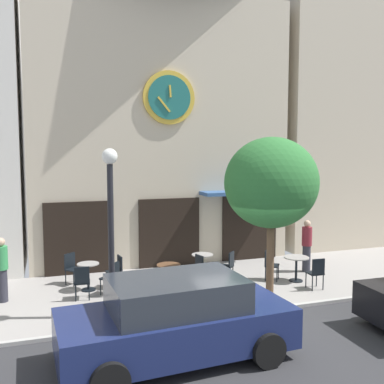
{
  "coord_description": "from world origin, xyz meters",
  "views": [
    {
      "loc": [
        -4.61,
        -8.98,
        3.86
      ],
      "look_at": [
        -0.78,
        2.41,
        2.73
      ],
      "focal_mm": 40.22,
      "sensor_mm": 36.0,
      "label": 1
    }
  ],
  "objects_px": {
    "cafe_chair_curbside": "(196,268)",
    "cafe_chair_under_awning": "(269,263)",
    "cafe_table_rightmost": "(202,262)",
    "cafe_chair_facing_street": "(112,276)",
    "cafe_table_center_right": "(88,273)",
    "cafe_chair_by_entrance": "(316,271)",
    "cafe_table_near_curb": "(169,273)",
    "parked_car_navy": "(176,320)",
    "cafe_table_leftmost": "(296,264)",
    "street_tree": "(271,183)",
    "pedestrian_maroon": "(307,245)",
    "street_lamp": "(111,233)",
    "cafe_chair_corner": "(82,280)",
    "cafe_chair_right_end": "(72,266)",
    "pedestrian_green": "(2,269)",
    "cafe_chair_left_end": "(228,264)",
    "cafe_chair_near_tree": "(117,269)"
  },
  "relations": [
    {
      "from": "cafe_chair_curbside",
      "to": "cafe_chair_under_awning",
      "type": "height_order",
      "value": "same"
    },
    {
      "from": "cafe_table_rightmost",
      "to": "cafe_chair_facing_street",
      "type": "height_order",
      "value": "cafe_chair_facing_street"
    },
    {
      "from": "cafe_table_center_right",
      "to": "cafe_chair_by_entrance",
      "type": "distance_m",
      "value": 6.38
    },
    {
      "from": "cafe_table_near_curb",
      "to": "parked_car_navy",
      "type": "distance_m",
      "value": 3.98
    },
    {
      "from": "cafe_table_leftmost",
      "to": "parked_car_navy",
      "type": "relative_size",
      "value": 0.17
    },
    {
      "from": "cafe_chair_by_entrance",
      "to": "cafe_chair_curbside",
      "type": "bearing_deg",
      "value": 156.38
    },
    {
      "from": "street_tree",
      "to": "cafe_chair_facing_street",
      "type": "distance_m",
      "value": 4.91
    },
    {
      "from": "parked_car_navy",
      "to": "pedestrian_maroon",
      "type": "bearing_deg",
      "value": 37.39
    },
    {
      "from": "street_lamp",
      "to": "cafe_chair_corner",
      "type": "distance_m",
      "value": 2.12
    },
    {
      "from": "cafe_chair_by_entrance",
      "to": "street_tree",
      "type": "bearing_deg",
      "value": -169.47
    },
    {
      "from": "cafe_table_near_curb",
      "to": "cafe_chair_corner",
      "type": "height_order",
      "value": "cafe_chair_corner"
    },
    {
      "from": "cafe_chair_right_end",
      "to": "pedestrian_green",
      "type": "bearing_deg",
      "value": -151.37
    },
    {
      "from": "cafe_table_leftmost",
      "to": "cafe_chair_under_awning",
      "type": "xyz_separation_m",
      "value": [
        -0.69,
        0.38,
        -0.01
      ]
    },
    {
      "from": "cafe_chair_left_end",
      "to": "cafe_chair_under_awning",
      "type": "relative_size",
      "value": 1.0
    },
    {
      "from": "cafe_chair_by_entrance",
      "to": "pedestrian_maroon",
      "type": "distance_m",
      "value": 1.89
    },
    {
      "from": "cafe_table_rightmost",
      "to": "parked_car_navy",
      "type": "bearing_deg",
      "value": -115.24
    },
    {
      "from": "cafe_chair_right_end",
      "to": "cafe_table_near_curb",
      "type": "bearing_deg",
      "value": -30.97
    },
    {
      "from": "cafe_table_near_curb",
      "to": "pedestrian_maroon",
      "type": "bearing_deg",
      "value": 5.58
    },
    {
      "from": "pedestrian_maroon",
      "to": "parked_car_navy",
      "type": "distance_m",
      "value": 7.13
    },
    {
      "from": "cafe_chair_right_end",
      "to": "cafe_chair_by_entrance",
      "type": "height_order",
      "value": "same"
    },
    {
      "from": "cafe_table_leftmost",
      "to": "cafe_chair_corner",
      "type": "xyz_separation_m",
      "value": [
        -6.18,
        0.36,
        -0.01
      ]
    },
    {
      "from": "cafe_chair_curbside",
      "to": "cafe_chair_right_end",
      "type": "distance_m",
      "value": 3.64
    },
    {
      "from": "cafe_chair_under_awning",
      "to": "parked_car_navy",
      "type": "bearing_deg",
      "value": -136.31
    },
    {
      "from": "cafe_table_center_right",
      "to": "pedestrian_green",
      "type": "xyz_separation_m",
      "value": [
        -2.18,
        -0.23,
        0.37
      ]
    },
    {
      "from": "cafe_chair_corner",
      "to": "cafe_chair_facing_street",
      "type": "xyz_separation_m",
      "value": [
        0.79,
        0.15,
        0.0
      ]
    },
    {
      "from": "cafe_table_center_right",
      "to": "cafe_table_rightmost",
      "type": "relative_size",
      "value": 1.05
    },
    {
      "from": "cafe_table_near_curb",
      "to": "cafe_chair_left_end",
      "type": "height_order",
      "value": "cafe_chair_left_end"
    },
    {
      "from": "cafe_chair_by_entrance",
      "to": "cafe_chair_under_awning",
      "type": "relative_size",
      "value": 1.0
    },
    {
      "from": "cafe_chair_by_entrance",
      "to": "cafe_chair_facing_street",
      "type": "height_order",
      "value": "same"
    },
    {
      "from": "cafe_table_near_curb",
      "to": "cafe_chair_right_end",
      "type": "distance_m",
      "value": 2.93
    },
    {
      "from": "cafe_chair_right_end",
      "to": "pedestrian_maroon",
      "type": "xyz_separation_m",
      "value": [
        7.25,
        -1.04,
        0.33
      ]
    },
    {
      "from": "cafe_chair_curbside",
      "to": "cafe_chair_right_end",
      "type": "bearing_deg",
      "value": 157.77
    },
    {
      "from": "cafe_table_center_right",
      "to": "cafe_table_leftmost",
      "type": "xyz_separation_m",
      "value": [
        5.96,
        -1.11,
        0.04
      ]
    },
    {
      "from": "cafe_chair_under_awning",
      "to": "street_tree",
      "type": "bearing_deg",
      "value": -118.38
    },
    {
      "from": "street_lamp",
      "to": "cafe_chair_facing_street",
      "type": "relative_size",
      "value": 4.37
    },
    {
      "from": "cafe_chair_corner",
      "to": "cafe_table_near_curb",
      "type": "bearing_deg",
      "value": -0.29
    },
    {
      "from": "cafe_table_rightmost",
      "to": "cafe_chair_left_end",
      "type": "bearing_deg",
      "value": -46.25
    },
    {
      "from": "pedestrian_green",
      "to": "street_lamp",
      "type": "bearing_deg",
      "value": -37.46
    },
    {
      "from": "cafe_table_center_right",
      "to": "pedestrian_green",
      "type": "distance_m",
      "value": 2.23
    },
    {
      "from": "street_tree",
      "to": "parked_car_navy",
      "type": "distance_m",
      "value": 4.61
    },
    {
      "from": "street_tree",
      "to": "pedestrian_maroon",
      "type": "xyz_separation_m",
      "value": [
        2.42,
        1.99,
        -2.19
      ]
    },
    {
      "from": "cafe_table_rightmost",
      "to": "cafe_chair_corner",
      "type": "distance_m",
      "value": 3.76
    },
    {
      "from": "street_lamp",
      "to": "cafe_table_leftmost",
      "type": "height_order",
      "value": "street_lamp"
    },
    {
      "from": "street_tree",
      "to": "cafe_table_center_right",
      "type": "height_order",
      "value": "street_tree"
    },
    {
      "from": "cafe_chair_curbside",
      "to": "cafe_chair_by_entrance",
      "type": "distance_m",
      "value": 3.37
    },
    {
      "from": "cafe_chair_corner",
      "to": "cafe_chair_near_tree",
      "type": "bearing_deg",
      "value": 37.42
    },
    {
      "from": "cafe_chair_near_tree",
      "to": "cafe_chair_curbside",
      "type": "bearing_deg",
      "value": -16.8
    },
    {
      "from": "cafe_table_leftmost",
      "to": "cafe_chair_facing_street",
      "type": "xyz_separation_m",
      "value": [
        -5.39,
        0.51,
        -0.01
      ]
    },
    {
      "from": "cafe_chair_under_awning",
      "to": "pedestrian_green",
      "type": "height_order",
      "value": "pedestrian_green"
    },
    {
      "from": "cafe_chair_near_tree",
      "to": "pedestrian_maroon",
      "type": "bearing_deg",
      "value": -3.07
    }
  ]
}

